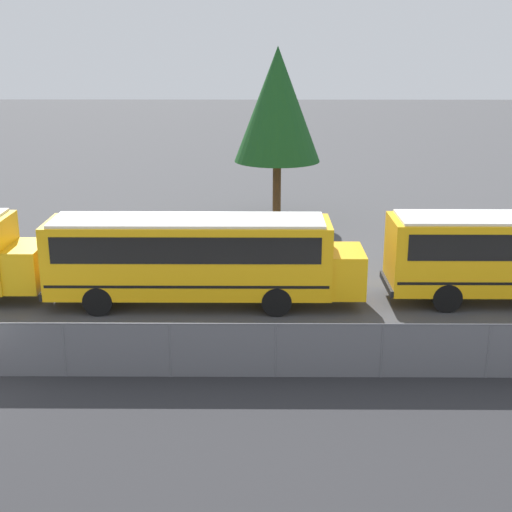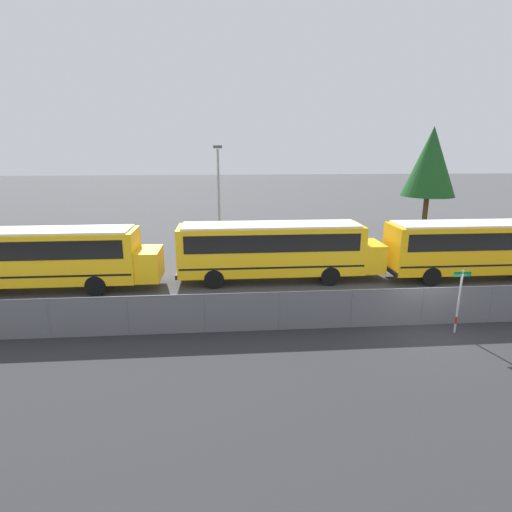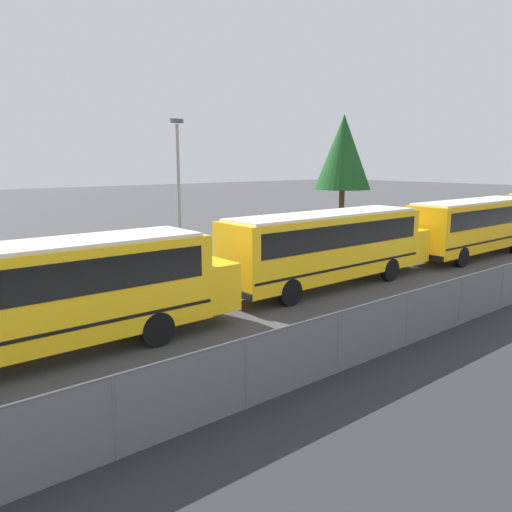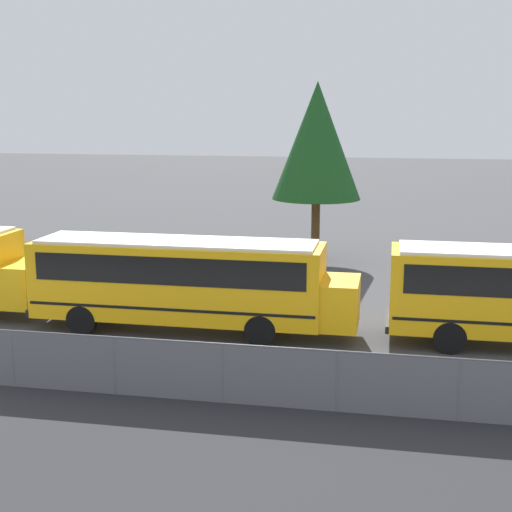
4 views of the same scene
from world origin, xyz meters
The scene contains 2 objects.
school_bus_3 centered at (6.32, 5.88, 1.95)m, with size 11.50×2.47×3.26m.
tree_1 centered at (9.52, 18.73, 6.12)m, with size 4.51×4.51×9.08m.
Camera 1 is at (8.65, -18.71, 9.35)m, focal length 50.00 mm.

